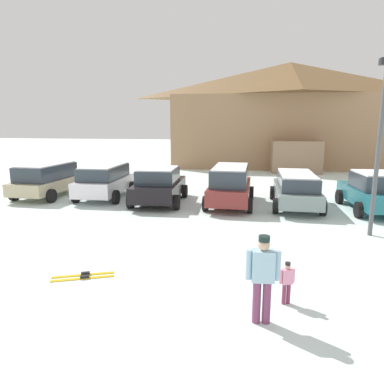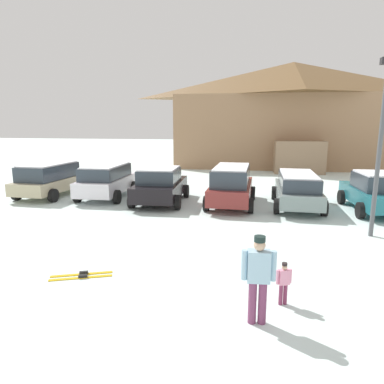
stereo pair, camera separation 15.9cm
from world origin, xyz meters
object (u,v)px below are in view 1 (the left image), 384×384
ski_lodge (288,114)px  parked_grey_wagon (296,188)px  skier_adult_in_blue_parka (263,275)px  lamp_post (380,140)px  parked_maroon_van (230,184)px  parked_black_sedan (159,185)px  pair_of_skis (84,276)px  parked_teal_hatchback (375,192)px  skier_child_in_pink_snowsuit (287,280)px  parked_beige_suv (47,179)px  parked_white_suv (105,180)px

ski_lodge → parked_grey_wagon: bearing=-94.0°
skier_adult_in_blue_parka → lamp_post: size_ratio=0.30×
parked_maroon_van → lamp_post: 6.38m
ski_lodge → parked_black_sedan: bearing=-113.1°
ski_lodge → parked_maroon_van: 17.88m
parked_black_sedan → pair_of_skis: size_ratio=2.85×
parked_teal_hatchback → skier_adult_in_blue_parka: bearing=-118.0°
ski_lodge → parked_black_sedan: size_ratio=4.93×
parked_maroon_van → lamp_post: lamp_post is taller
skier_child_in_pink_snowsuit → parked_beige_suv: bearing=140.5°
parked_maroon_van → pair_of_skis: bearing=-110.3°
parked_maroon_van → parked_grey_wagon: 2.89m
parked_grey_wagon → skier_adult_in_blue_parka: skier_adult_in_blue_parka is taller
ski_lodge → skier_adult_in_blue_parka: bearing=-96.4°
ski_lodge → parked_beige_suv: ski_lodge is taller
skier_child_in_pink_snowsuit → pair_of_skis: skier_child_in_pink_snowsuit is taller
lamp_post → parked_beige_suv: bearing=164.3°
parked_beige_suv → parked_black_sedan: size_ratio=1.00×
parked_teal_hatchback → skier_child_in_pink_snowsuit: 9.53m
parked_white_suv → lamp_post: bearing=-20.3°
parked_grey_wagon → skier_child_in_pink_snowsuit: parked_grey_wagon is taller
parked_beige_suv → lamp_post: bearing=-15.7°
parked_white_suv → skier_adult_in_blue_parka: size_ratio=2.44×
parked_grey_wagon → skier_child_in_pink_snowsuit: (-1.23, -8.74, -0.33)m
parked_black_sedan → pair_of_skis: (0.27, -7.99, -0.82)m
parked_beige_suv → parked_black_sedan: 5.94m
parked_beige_suv → parked_maroon_van: parked_maroon_van is taller
skier_adult_in_blue_parka → lamp_post: 7.18m
pair_of_skis → parked_white_suv: bearing=110.3°
parked_beige_suv → parked_white_suv: 3.01m
parked_teal_hatchback → lamp_post: bearing=-109.3°
parked_maroon_van → parked_grey_wagon: bearing=3.1°
parked_teal_hatchback → parked_grey_wagon: bearing=174.9°
parked_white_suv → parked_teal_hatchback: (12.22, -0.62, -0.05)m
parked_beige_suv → parked_grey_wagon: (12.07, -0.18, -0.07)m
parked_white_suv → pair_of_skis: 9.23m
skier_adult_in_blue_parka → pair_of_skis: size_ratio=1.15×
parked_white_suv → parked_maroon_van: parked_maroon_van is taller
parked_white_suv → parked_maroon_van: bearing=-4.6°
parked_beige_suv → pair_of_skis: parked_beige_suv is taller
ski_lodge → parked_maroon_van: ski_lodge is taller
parked_black_sedan → parked_teal_hatchback: size_ratio=1.01×
parked_grey_wagon → lamp_post: 4.79m
ski_lodge → parked_black_sedan: ski_lodge is taller
parked_teal_hatchback → lamp_post: (-1.21, -3.46, 2.28)m
skier_child_in_pink_snowsuit → lamp_post: lamp_post is taller
parked_white_suv → parked_grey_wagon: (9.07, -0.34, -0.06)m
parked_beige_suv → pair_of_skis: 10.52m
parked_black_sedan → parked_maroon_van: size_ratio=0.95×
parked_beige_suv → parked_teal_hatchback: parked_beige_suv is taller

